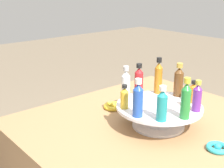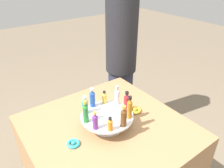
{
  "view_description": "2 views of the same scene",
  "coord_description": "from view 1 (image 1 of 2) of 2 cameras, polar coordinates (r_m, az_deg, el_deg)",
  "views": [
    {
      "loc": [
        0.73,
        -0.85,
        1.32
      ],
      "look_at": [
        -0.13,
        -0.13,
        0.95
      ],
      "focal_mm": 50.0,
      "sensor_mm": 36.0,
      "label": 1
    },
    {
      "loc": [
        0.62,
        0.9,
        1.7
      ],
      "look_at": [
        -0.16,
        -0.17,
        0.96
      ],
      "focal_mm": 35.0,
      "sensor_mm": 36.0,
      "label": 2
    }
  ],
  "objects": [
    {
      "name": "display_stand",
      "position": [
        1.22,
        8.56,
        -5.18
      ],
      "size": [
        0.33,
        0.33,
        0.09
      ],
      "color": "silver",
      "rests_on": "party_table"
    },
    {
      "name": "bottle_blue",
      "position": [
        1.08,
        4.77,
        -2.81
      ],
      "size": [
        0.04,
        0.04,
        0.14
      ],
      "color": "#234CAD",
      "rests_on": "display_stand"
    },
    {
      "name": "bottle_teal",
      "position": [
        1.06,
        9.13,
        -3.77
      ],
      "size": [
        0.04,
        0.04,
        0.12
      ],
      "color": "teal",
      "rests_on": "display_stand"
    },
    {
      "name": "bottle_green",
      "position": [
        1.09,
        13.34,
        -2.85
      ],
      "size": [
        0.03,
        0.03,
        0.15
      ],
      "color": "#288438",
      "rests_on": "display_stand"
    },
    {
      "name": "bottle_purple",
      "position": [
        1.16,
        15.31,
        -2.32
      ],
      "size": [
        0.03,
        0.03,
        0.12
      ],
      "color": "#702D93",
      "rests_on": "display_stand"
    },
    {
      "name": "bottle_orange",
      "position": [
        1.25,
        14.64,
        -1.5
      ],
      "size": [
        0.03,
        0.03,
        0.09
      ],
      "color": "orange",
      "rests_on": "display_stand"
    },
    {
      "name": "bottle_brown",
      "position": [
        1.3,
        12.09,
        0.54
      ],
      "size": [
        0.04,
        0.04,
        0.14
      ],
      "color": "brown",
      "rests_on": "display_stand"
    },
    {
      "name": "bottle_amber",
      "position": [
        1.31,
        8.48,
        1.28
      ],
      "size": [
        0.03,
        0.03,
        0.15
      ],
      "color": "#AD6B19",
      "rests_on": "display_stand"
    },
    {
      "name": "bottle_red",
      "position": [
        1.29,
        4.92,
        0.65
      ],
      "size": [
        0.04,
        0.04,
        0.13
      ],
      "color": "#B21E23",
      "rests_on": "display_stand"
    },
    {
      "name": "bottle_clear",
      "position": [
        1.22,
        2.54,
        -0.12
      ],
      "size": [
        0.03,
        0.03,
        0.14
      ],
      "color": "silver",
      "rests_on": "display_stand"
    },
    {
      "name": "bottle_gold",
      "position": [
        1.15,
        2.3,
        -2.48
      ],
      "size": [
        0.03,
        0.03,
        0.09
      ],
      "color": "gold",
      "rests_on": "display_stand"
    },
    {
      "name": "ribbon_bow_gold",
      "position": [
        1.39,
        0.25,
        -4.06
      ],
      "size": [
        0.09,
        0.09,
        0.03
      ],
      "color": "gold",
      "rests_on": "party_table"
    },
    {
      "name": "ribbon_bow_teal",
      "position": [
        1.12,
        18.78,
        -10.95
      ],
      "size": [
        0.08,
        0.08,
        0.02
      ],
      "color": "#2DB7CC",
      "rests_on": "party_table"
    }
  ]
}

